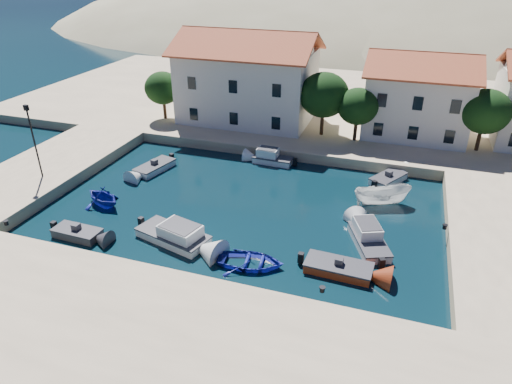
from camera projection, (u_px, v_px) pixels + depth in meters
ground at (188, 285)px, 27.59m from camera, size 400.00×400.00×0.00m
quay_south at (133, 352)px, 22.32m from camera, size 52.00×12.00×1.00m
quay_west at (46, 170)px, 41.10m from camera, size 8.00×20.00×1.00m
quay_north at (332, 105)px, 58.68m from camera, size 80.00×36.00×1.00m
hills at (439, 108)px, 136.40m from camera, size 254.00×176.00×99.00m
building_left at (248, 75)px, 50.01m from camera, size 14.70×9.45×9.70m
building_mid at (419, 93)px, 46.12m from camera, size 10.50×8.40×8.30m
trees at (339, 100)px, 45.43m from camera, size 37.30×5.30×6.45m
lamppost at (33, 134)px, 37.02m from camera, size 0.35×0.25×6.22m
bollards at (252, 243)px, 29.51m from camera, size 29.36×9.56×0.30m
motorboat_grey_sw at (77, 233)px, 32.16m from camera, size 3.50×1.64×1.25m
cabin_cruiser_south at (173, 234)px, 31.72m from camera, size 5.68×3.52×1.60m
rowboat_south at (251, 265)px, 29.35m from camera, size 4.66×3.61×0.89m
motorboat_red_se at (338, 268)px, 28.62m from camera, size 4.27×2.05×1.25m
cabin_cruiser_east at (369, 240)px, 31.12m from camera, size 3.47×4.88×1.60m
boat_east at (381, 204)px, 36.48m from camera, size 4.87×3.38×1.76m
motorboat_white_ne at (388, 179)px, 39.89m from camera, size 3.24×3.98×1.25m
rowboat_west at (104, 205)px, 36.40m from camera, size 4.30×4.01×1.84m
motorboat_white_west at (155, 167)px, 42.06m from camera, size 2.65×4.32×1.25m
cabin_cruiser_north at (273, 158)px, 43.41m from camera, size 3.80×1.73×1.60m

